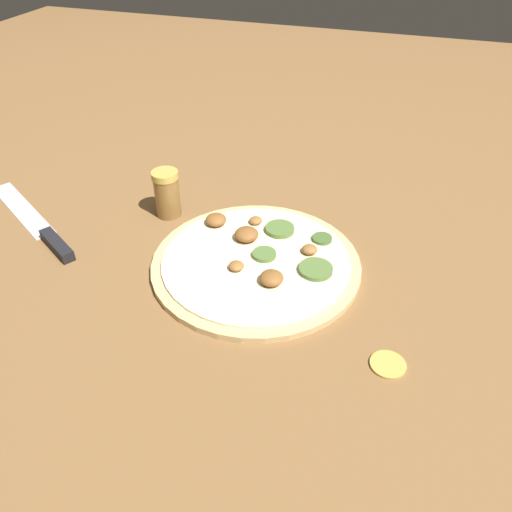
# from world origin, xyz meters

# --- Properties ---
(ground_plane) EXTENTS (3.00, 3.00, 0.00)m
(ground_plane) POSITION_xyz_m (0.00, 0.00, 0.00)
(ground_plane) COLOR brown
(pizza) EXTENTS (0.33, 0.33, 0.03)m
(pizza) POSITION_xyz_m (0.00, -0.00, 0.01)
(pizza) COLOR #D6B77A
(pizza) RESTS_ON ground_plane
(knife) EXTENTS (0.19, 0.29, 0.02)m
(knife) POSITION_xyz_m (-0.03, 0.38, 0.01)
(knife) COLOR silver
(knife) RESTS_ON ground_plane
(spice_jar) EXTENTS (0.05, 0.05, 0.09)m
(spice_jar) POSITION_xyz_m (0.09, 0.20, 0.04)
(spice_jar) COLOR olive
(spice_jar) RESTS_ON ground_plane
(loose_cap) EXTENTS (0.05, 0.05, 0.01)m
(loose_cap) POSITION_xyz_m (-0.14, -0.22, 0.00)
(loose_cap) COLOR gold
(loose_cap) RESTS_ON ground_plane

